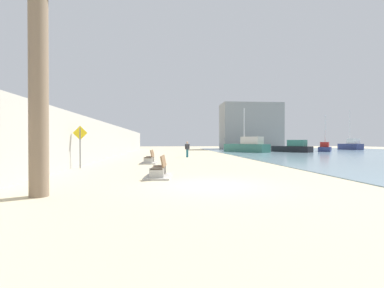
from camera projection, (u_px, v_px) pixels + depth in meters
name	position (u px, v px, depth m)	size (l,w,h in m)	color
ground_plane	(181.00, 157.00, 28.03)	(120.00, 120.00, 0.00)	#C6B793
seawall	(105.00, 141.00, 27.32)	(0.80, 64.00, 3.35)	#ADAAA3
bench_near	(159.00, 172.00, 12.39)	(1.25, 2.17, 0.98)	#ADAAA3
bench_far	(150.00, 160.00, 20.31)	(1.21, 2.16, 0.98)	#ADAAA3
person_walking	(187.00, 148.00, 27.95)	(0.49, 0.30, 1.58)	teal
boat_far_left	(247.00, 146.00, 40.54)	(5.58, 7.04, 6.46)	#337060
boat_mid_bay	(325.00, 148.00, 43.41)	(4.08, 4.91, 5.63)	navy
boat_nearest	(293.00, 148.00, 40.78)	(4.55, 5.82, 1.78)	black
boat_far_right	(351.00, 145.00, 52.39)	(2.91, 4.45, 7.46)	navy
pedestrian_sign	(80.00, 142.00, 16.51)	(0.85, 0.08, 2.53)	slate
harbor_building	(250.00, 126.00, 57.33)	(12.00, 6.00, 9.34)	gray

